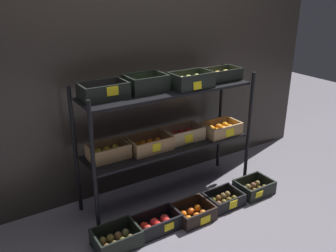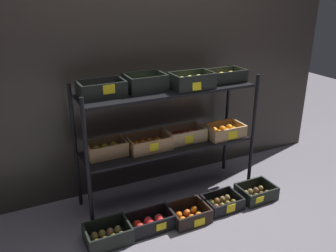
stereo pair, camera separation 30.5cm
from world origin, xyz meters
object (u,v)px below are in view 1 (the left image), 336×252
at_px(crate_ground_tangerine, 193,213).
at_px(crate_ground_right_kiwi, 223,200).
at_px(crate_ground_apple_red, 156,224).
at_px(crate_ground_rightmost_kiwi, 254,188).
at_px(display_rack, 170,116).
at_px(crate_ground_kiwi, 117,240).

distance_m(crate_ground_tangerine, crate_ground_right_kiwi, 0.34).
bearing_deg(crate_ground_right_kiwi, crate_ground_apple_red, 178.89).
bearing_deg(crate_ground_rightmost_kiwi, crate_ground_apple_red, 178.70).
bearing_deg(crate_ground_apple_red, crate_ground_tangerine, -6.19).
relative_size(crate_ground_right_kiwi, crate_ground_rightmost_kiwi, 0.97).
bearing_deg(crate_ground_rightmost_kiwi, crate_ground_tangerine, -178.97).
bearing_deg(crate_ground_tangerine, crate_ground_right_kiwi, 3.85).
distance_m(display_rack, crate_ground_kiwi, 1.08).
relative_size(crate_ground_apple_red, crate_ground_right_kiwi, 1.20).
bearing_deg(crate_ground_right_kiwi, crate_ground_rightmost_kiwi, -1.67).
bearing_deg(crate_ground_apple_red, crate_ground_kiwi, -179.70).
bearing_deg(crate_ground_apple_red, display_rack, 45.21).
bearing_deg(crate_ground_rightmost_kiwi, crate_ground_kiwi, 179.09).
bearing_deg(display_rack, crate_ground_tangerine, -95.00).
relative_size(display_rack, crate_ground_apple_red, 4.34).
relative_size(crate_ground_tangerine, crate_ground_rightmost_kiwi, 0.96).
distance_m(display_rack, crate_ground_rightmost_kiwi, 1.06).
distance_m(crate_ground_apple_red, crate_ground_right_kiwi, 0.68).
distance_m(crate_ground_kiwi, crate_ground_rightmost_kiwi, 1.38).
xyz_separation_m(crate_ground_kiwi, crate_ground_right_kiwi, (1.02, -0.01, -0.01)).
distance_m(crate_ground_apple_red, crate_ground_tangerine, 0.34).
relative_size(display_rack, crate_ground_right_kiwi, 5.20).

